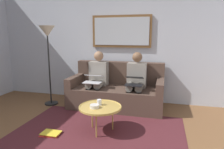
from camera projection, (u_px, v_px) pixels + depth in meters
name	position (u px, v px, depth m)	size (l,w,h in m)	color
wall_rear	(122.00, 43.00, 4.56)	(6.00, 0.12, 2.60)	#B7BCC6
area_rug	(98.00, 132.00, 3.15)	(2.60, 1.80, 0.01)	#4C1E23
couch	(117.00, 91.00, 4.29)	(1.90, 0.90, 0.90)	#4C382D
framed_mirror	(121.00, 31.00, 4.42)	(1.30, 0.05, 0.69)	brown
coffee_table	(100.00, 107.00, 3.11)	(0.65, 0.65, 0.42)	tan
cup	(99.00, 102.00, 3.16)	(0.07, 0.07, 0.09)	silver
bowl	(95.00, 106.00, 3.04)	(0.14, 0.14, 0.05)	beige
person_left	(136.00, 79.00, 4.07)	(0.38, 0.58, 1.14)	gray
laptop_black	(134.00, 81.00, 3.84)	(0.32, 0.36, 0.16)	black
person_right	(97.00, 77.00, 4.27)	(0.38, 0.58, 1.14)	gray
laptop_silver	(93.00, 79.00, 4.03)	(0.35, 0.35, 0.15)	silver
magazine_stack	(51.00, 133.00, 3.08)	(0.31, 0.24, 0.03)	red
standing_lamp	(48.00, 40.00, 4.18)	(0.32, 0.32, 1.66)	black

